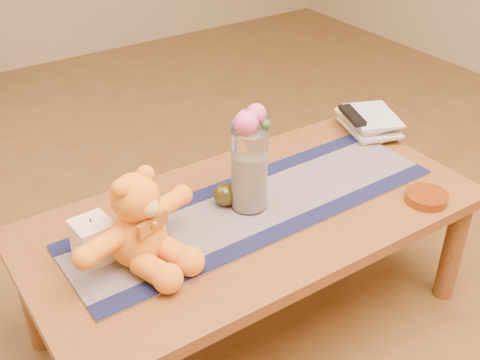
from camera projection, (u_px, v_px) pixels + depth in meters
floor at (252, 317)px, 2.07m from camera, size 5.50×5.50×0.00m
coffee_table_top at (253, 216)px, 1.84m from camera, size 1.40×0.70×0.04m
table_leg_fr at (453, 249)px, 2.05m from camera, size 0.07×0.07×0.41m
table_leg_bl at (31, 297)px, 1.86m from camera, size 0.07×0.07×0.41m
table_leg_br at (339, 176)px, 2.46m from camera, size 0.07×0.07×0.41m
persian_runner at (256, 207)px, 1.84m from camera, size 1.20×0.37×0.01m
runner_border_near at (286, 229)px, 1.73m from camera, size 1.20×0.08×0.00m
runner_border_far at (230, 184)px, 1.94m from camera, size 1.20×0.08×0.00m
teddy_bear at (136, 219)px, 1.56m from camera, size 0.45×0.41×0.25m
pillar_candle at (94, 240)px, 1.60m from camera, size 0.10×0.10×0.12m
candle_wick at (91, 220)px, 1.56m from camera, size 0.00×0.00×0.01m
glass_vase at (249, 170)px, 1.76m from camera, size 0.11×0.11×0.26m
potpourri_fill at (249, 181)px, 1.79m from camera, size 0.09×0.09×0.18m
rose_left at (246, 123)px, 1.66m from camera, size 0.07×0.07×0.07m
rose_right at (256, 114)px, 1.69m from camera, size 0.06×0.06×0.06m
blue_flower_back at (246, 116)px, 1.71m from camera, size 0.04×0.04×0.04m
blue_flower_side at (237, 125)px, 1.68m from camera, size 0.04×0.04×0.04m
leaf_sprig at (265, 124)px, 1.69m from camera, size 0.03×0.03×0.03m
bronze_ball at (225, 195)px, 1.82m from camera, size 0.09×0.09×0.07m
book_bottom at (349, 132)px, 2.24m from camera, size 0.22×0.26×0.02m
book_lower at (351, 128)px, 2.23m from camera, size 0.24×0.27×0.02m
book_upper at (348, 123)px, 2.22m from camera, size 0.21×0.26×0.02m
book_top at (352, 118)px, 2.21m from camera, size 0.24×0.27×0.02m
tv_remote at (352, 115)px, 2.19m from camera, size 0.10×0.17×0.02m
amber_dish at (427, 197)px, 1.86m from camera, size 0.15×0.15×0.03m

